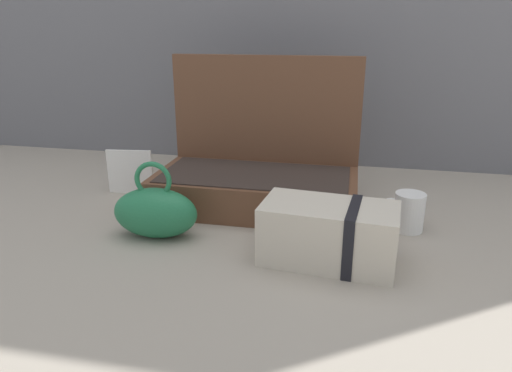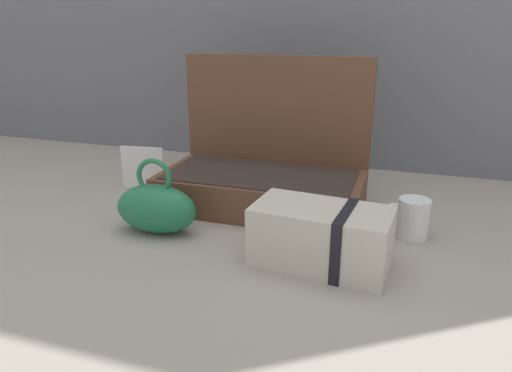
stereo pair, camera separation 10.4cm
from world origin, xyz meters
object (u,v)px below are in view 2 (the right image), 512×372
teal_pouch_handbag (156,208)px  coffee_mug (412,218)px  cream_toiletry_bag (323,237)px  info_card_left (143,168)px  open_suitcase (265,172)px

teal_pouch_handbag → coffee_mug: (0.55, 0.15, -0.01)m
teal_pouch_handbag → cream_toiletry_bag: size_ratio=0.71×
info_card_left → open_suitcase: bearing=-6.7°
info_card_left → teal_pouch_handbag: bearing=-60.2°
teal_pouch_handbag → open_suitcase: bearing=54.4°
teal_pouch_handbag → cream_toiletry_bag: bearing=-5.1°
cream_toiletry_bag → coffee_mug: size_ratio=2.62×
open_suitcase → cream_toiletry_bag: bearing=-54.3°
open_suitcase → info_card_left: (-0.37, 0.00, -0.02)m
info_card_left → cream_toiletry_bag: bearing=-33.2°
cream_toiletry_bag → coffee_mug: cream_toiletry_bag is taller
teal_pouch_handbag → cream_toiletry_bag: (0.39, -0.03, 0.00)m
open_suitcase → coffee_mug: bearing=-14.8°
teal_pouch_handbag → info_card_left: teal_pouch_handbag is taller
coffee_mug → info_card_left: 0.74m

